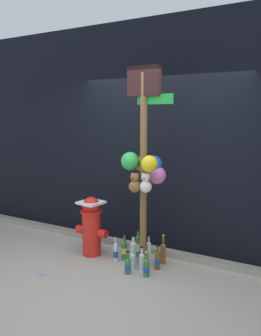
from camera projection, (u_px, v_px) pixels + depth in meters
ground_plane at (116, 281)px, 4.05m from camera, size 14.00×14.00×0.00m
building_wall at (163, 136)px, 4.95m from camera, size 10.00×0.20×3.31m
curb_strip at (151, 250)px, 4.89m from camera, size 8.00×0.12×0.08m
memorial_post at (145, 158)px, 4.26m from camera, size 0.70×0.49×2.55m
fire_hydrant at (91, 225)px, 4.75m from camera, size 0.49×0.36×0.84m
bottle_0 at (149, 252)px, 4.49m from camera, size 0.07×0.07×0.40m
bottle_1 at (138, 245)px, 4.73m from camera, size 0.07×0.07×0.38m
bottle_2 at (132, 260)px, 4.34m from camera, size 0.07×0.07×0.31m
bottle_3 at (146, 267)px, 4.14m from camera, size 0.08×0.08×0.32m
bottle_4 at (157, 260)px, 4.34m from camera, size 0.07×0.07×0.31m
bottle_5 at (125, 250)px, 4.62m from camera, size 0.08×0.08×0.36m
bottle_6 at (133, 252)px, 4.48m from camera, size 0.08×0.08×0.39m
bottle_7 at (163, 252)px, 4.50m from camera, size 0.07×0.07×0.40m
bottle_8 at (128, 265)px, 4.21m from camera, size 0.08×0.08×0.30m
bottle_9 at (142, 260)px, 4.32m from camera, size 0.07×0.07×0.31m
bottle_10 at (116, 252)px, 4.58m from camera, size 0.06×0.06×0.35m
litter_0 at (100, 243)px, 5.25m from camera, size 0.08×0.07×0.01m
litter_1 at (41, 275)px, 4.20m from camera, size 0.12×0.09×0.01m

